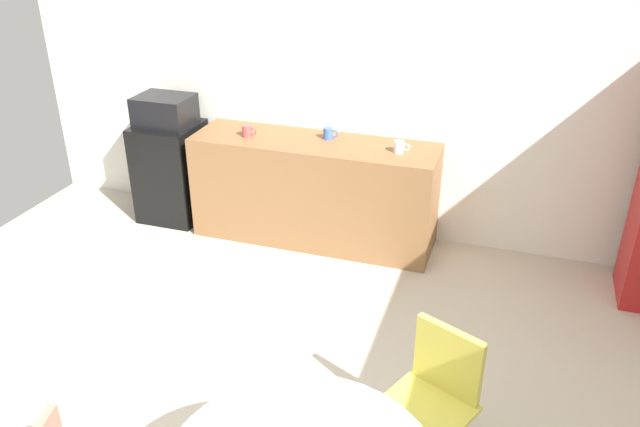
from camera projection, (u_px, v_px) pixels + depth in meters
The scene contains 8 objects.
wall_back at pixel (352, 85), 5.29m from camera, with size 6.00×0.10×2.60m, color white.
counter_block at pixel (314, 191), 5.43m from camera, with size 2.06×0.60×0.90m, color brown.
mini_fridge at pixel (172, 171), 5.82m from camera, with size 0.54×0.54×0.90m, color black.
microwave at pixel (165, 110), 5.56m from camera, with size 0.48×0.38×0.26m, color black.
chair_yellow at pixel (436, 387), 3.18m from camera, with size 0.56×0.56×0.83m.
mug_white at pixel (328, 133), 5.27m from camera, with size 0.13×0.08×0.09m.
mug_green at pixel (247, 131), 5.32m from camera, with size 0.13×0.08×0.09m.
mug_red at pixel (400, 147), 4.98m from camera, with size 0.13×0.08×0.09m.
Camera 1 is at (1.38, -2.02, 2.73)m, focal length 35.67 mm.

